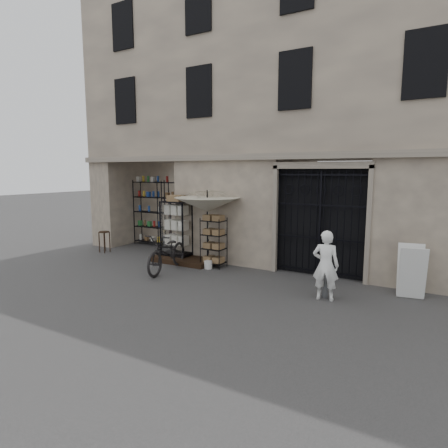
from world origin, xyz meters
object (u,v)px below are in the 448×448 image
Objects in this scene: wire_rack at (214,243)px; wooden_stool at (104,241)px; steel_bollard at (325,281)px; easel_sign at (412,271)px; shopkeeper at (324,299)px; market_umbrella at (207,201)px; white_bucket at (208,265)px; display_cabinet at (176,231)px; bicycle at (168,271)px.

wire_rack is 4.42m from wooden_stool.
easel_sign reaches higher than steel_bollard.
wooden_stool is 8.12m from shopkeeper.
wire_rack is at bearing 6.20° from market_umbrella.
steel_bollard reaches higher than white_bucket.
easel_sign is (5.50, -0.11, -1.37)m from market_umbrella.
white_bucket is at bearing -104.03° from wire_rack.
easel_sign is (6.80, -0.30, -0.32)m from display_cabinet.
steel_bollard is at bearing -160.48° from easel_sign.
wire_rack is at bearing 81.46° from white_bucket.
wooden_stool is (-2.90, -0.35, -0.54)m from display_cabinet.
wire_rack is 1.25× the size of easel_sign.
display_cabinet is 2.54× the size of wooden_stool.
steel_bollard is at bearing -10.02° from bicycle.
market_umbrella is at bearing -179.30° from wire_rack.
steel_bollard is at bearing -84.65° from shopkeeper.
shopkeeper is 1.32× the size of easel_sign.
white_bucket is at bearing -20.83° from shopkeeper.
easel_sign is (1.65, 1.08, 0.61)m from shopkeeper.
bicycle reaches higher than shopkeeper.
steel_bollard is (3.82, -1.04, -1.61)m from market_umbrella.
wooden_stool is at bearing 170.74° from easel_sign.
wooden_stool is at bearing 167.10° from display_cabinet.
wire_rack is 1.56m from bicycle.
bicycle reaches higher than wooden_stool.
wire_rack is 0.95× the size of shopkeeper.
shopkeeper is (3.85, -1.18, -1.98)m from market_umbrella.
wooden_stool is 0.63× the size of easel_sign.
market_umbrella is 4.49m from wooden_stool.
wire_rack is 1.99× the size of wooden_stool.
steel_bollard is (8.02, -0.88, -0.02)m from wooden_stool.
white_bucket is 4.38m from wooden_stool.
white_bucket is 3.75m from steel_bollard.
bicycle reaches higher than white_bucket.
shopkeeper is (8.05, -1.02, -0.39)m from wooden_stool.
display_cabinet is 1.66m from bicycle.
white_bucket is 0.11× the size of bicycle.
shopkeeper is at bearing -14.56° from white_bucket.
shopkeeper is at bearing -7.20° from wooden_stool.
easel_sign is at bearing -1.40° from bicycle.
market_umbrella is 4.27m from steel_bollard.
steel_bollard is 0.40m from shopkeeper.
steel_bollard is (3.65, -0.82, 0.26)m from white_bucket.
shopkeeper is at bearing -17.07° from market_umbrella.
market_umbrella is at bearing 126.43° from white_bucket.
display_cabinet is 1.68m from market_umbrella.
wire_rack is at bearing -24.56° from shopkeeper.
bicycle is 4.54m from shopkeeper.
wooden_stool is at bearing -177.75° from market_umbrella.
display_cabinet is 7.91× the size of white_bucket.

